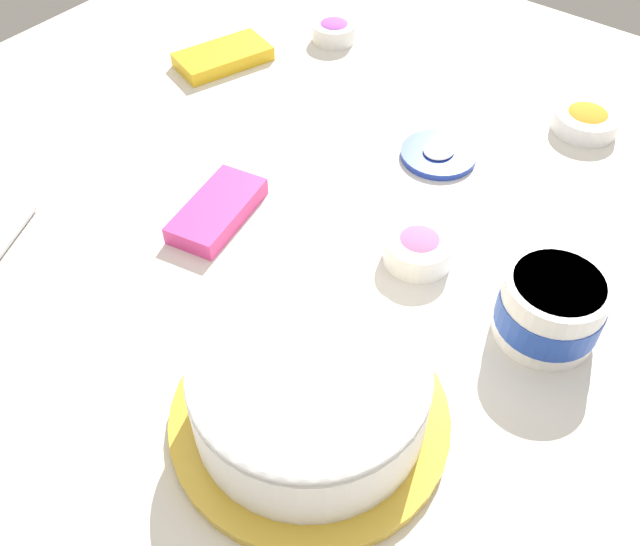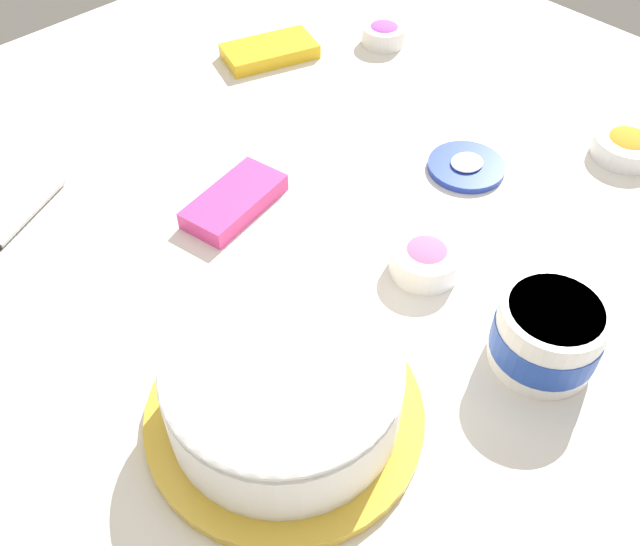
{
  "view_description": "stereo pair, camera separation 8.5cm",
  "coord_description": "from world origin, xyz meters",
  "px_view_note": "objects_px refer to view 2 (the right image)",
  "views": [
    {
      "loc": [
        -0.54,
        -0.41,
        0.66
      ],
      "look_at": [
        -0.08,
        -0.06,
        0.04
      ],
      "focal_mm": 39.88,
      "sensor_mm": 36.0,
      "label": 1
    },
    {
      "loc": [
        -0.48,
        -0.47,
        0.66
      ],
      "look_at": [
        -0.08,
        -0.06,
        0.04
      ],
      "focal_mm": 39.88,
      "sensor_mm": 36.0,
      "label": 2
    }
  ],
  "objects_px": {
    "candy_box_upper": "(234,201)",
    "frosted_cake": "(283,391)",
    "frosting_tub_lid": "(466,166)",
    "sprinkle_bowl_rainbow": "(384,33)",
    "candy_box_lower": "(270,51)",
    "frosting_tub": "(548,333)",
    "sprinkle_bowl_pink": "(426,258)",
    "sprinkle_bowl_orange": "(627,145)"
  },
  "relations": [
    {
      "from": "sprinkle_bowl_pink",
      "to": "frosting_tub",
      "type": "bearing_deg",
      "value": -93.22
    },
    {
      "from": "frosted_cake",
      "to": "candy_box_upper",
      "type": "xyz_separation_m",
      "value": [
        0.17,
        0.29,
        -0.04
      ]
    },
    {
      "from": "sprinkle_bowl_rainbow",
      "to": "frosted_cake",
      "type": "bearing_deg",
      "value": -144.89
    },
    {
      "from": "frosting_tub_lid",
      "to": "candy_box_upper",
      "type": "height_order",
      "value": "candy_box_upper"
    },
    {
      "from": "candy_box_lower",
      "to": "frosting_tub_lid",
      "type": "bearing_deg",
      "value": -71.1
    },
    {
      "from": "candy_box_upper",
      "to": "frosted_cake",
      "type": "bearing_deg",
      "value": -131.52
    },
    {
      "from": "sprinkle_bowl_orange",
      "to": "candy_box_lower",
      "type": "height_order",
      "value": "sprinkle_bowl_orange"
    },
    {
      "from": "frosting_tub_lid",
      "to": "sprinkle_bowl_rainbow",
      "type": "height_order",
      "value": "sprinkle_bowl_rainbow"
    },
    {
      "from": "sprinkle_bowl_rainbow",
      "to": "candy_box_lower",
      "type": "distance_m",
      "value": 0.21
    },
    {
      "from": "sprinkle_bowl_rainbow",
      "to": "candy_box_upper",
      "type": "bearing_deg",
      "value": -161.38
    },
    {
      "from": "sprinkle_bowl_rainbow",
      "to": "candy_box_upper",
      "type": "distance_m",
      "value": 0.5
    },
    {
      "from": "frosted_cake",
      "to": "sprinkle_bowl_pink",
      "type": "xyz_separation_m",
      "value": [
        0.27,
        0.04,
        -0.03
      ]
    },
    {
      "from": "frosted_cake",
      "to": "sprinkle_bowl_pink",
      "type": "height_order",
      "value": "frosted_cake"
    },
    {
      "from": "sprinkle_bowl_rainbow",
      "to": "sprinkle_bowl_pink",
      "type": "bearing_deg",
      "value": -132.0
    },
    {
      "from": "sprinkle_bowl_orange",
      "to": "sprinkle_bowl_pink",
      "type": "height_order",
      "value": "sprinkle_bowl_pink"
    },
    {
      "from": "sprinkle_bowl_pink",
      "to": "candy_box_upper",
      "type": "distance_m",
      "value": 0.28
    },
    {
      "from": "frosting_tub",
      "to": "frosting_tub_lid",
      "type": "distance_m",
      "value": 0.34
    },
    {
      "from": "frosted_cake",
      "to": "candy_box_lower",
      "type": "bearing_deg",
      "value": 50.15
    },
    {
      "from": "frosting_tub_lid",
      "to": "candy_box_upper",
      "type": "relative_size",
      "value": 0.75
    },
    {
      "from": "sprinkle_bowl_pink",
      "to": "candy_box_upper",
      "type": "relative_size",
      "value": 0.6
    },
    {
      "from": "frosted_cake",
      "to": "sprinkle_bowl_pink",
      "type": "bearing_deg",
      "value": 8.01
    },
    {
      "from": "frosted_cake",
      "to": "sprinkle_bowl_rainbow",
      "type": "height_order",
      "value": "frosted_cake"
    },
    {
      "from": "frosted_cake",
      "to": "sprinkle_bowl_orange",
      "type": "distance_m",
      "value": 0.67
    },
    {
      "from": "frosting_tub",
      "to": "candy_box_lower",
      "type": "bearing_deg",
      "value": 73.66
    },
    {
      "from": "candy_box_lower",
      "to": "candy_box_upper",
      "type": "relative_size",
      "value": 1.06
    },
    {
      "from": "frosting_tub_lid",
      "to": "sprinkle_bowl_rainbow",
      "type": "distance_m",
      "value": 0.37
    },
    {
      "from": "frosting_tub",
      "to": "sprinkle_bowl_rainbow",
      "type": "height_order",
      "value": "frosting_tub"
    },
    {
      "from": "sprinkle_bowl_rainbow",
      "to": "candy_box_lower",
      "type": "height_order",
      "value": "sprinkle_bowl_rainbow"
    },
    {
      "from": "frosted_cake",
      "to": "frosting_tub_lid",
      "type": "distance_m",
      "value": 0.49
    },
    {
      "from": "frosting_tub_lid",
      "to": "candy_box_lower",
      "type": "height_order",
      "value": "candy_box_lower"
    },
    {
      "from": "sprinkle_bowl_rainbow",
      "to": "candy_box_lower",
      "type": "bearing_deg",
      "value": 149.64
    },
    {
      "from": "frosting_tub_lid",
      "to": "candy_box_lower",
      "type": "xyz_separation_m",
      "value": [
        -0.0,
        0.43,
        0.01
      ]
    },
    {
      "from": "sprinkle_bowl_pink",
      "to": "frosting_tub_lid",
      "type": "bearing_deg",
      "value": 24.15
    },
    {
      "from": "sprinkle_bowl_orange",
      "to": "sprinkle_bowl_rainbow",
      "type": "bearing_deg",
      "value": 92.5
    },
    {
      "from": "candy_box_lower",
      "to": "frosting_tub",
      "type": "bearing_deg",
      "value": -87.73
    },
    {
      "from": "frosting_tub",
      "to": "frosting_tub_lid",
      "type": "relative_size",
      "value": 1.07
    },
    {
      "from": "frosting_tub_lid",
      "to": "sprinkle_bowl_orange",
      "type": "bearing_deg",
      "value": -35.74
    },
    {
      "from": "frosted_cake",
      "to": "candy_box_lower",
      "type": "height_order",
      "value": "frosted_cake"
    },
    {
      "from": "frosting_tub",
      "to": "candy_box_upper",
      "type": "distance_m",
      "value": 0.45
    },
    {
      "from": "sprinkle_bowl_rainbow",
      "to": "frosting_tub",
      "type": "bearing_deg",
      "value": -122.85
    },
    {
      "from": "sprinkle_bowl_rainbow",
      "to": "sprinkle_bowl_orange",
      "type": "bearing_deg",
      "value": -87.5
    },
    {
      "from": "sprinkle_bowl_rainbow",
      "to": "candy_box_lower",
      "type": "relative_size",
      "value": 0.49
    }
  ]
}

